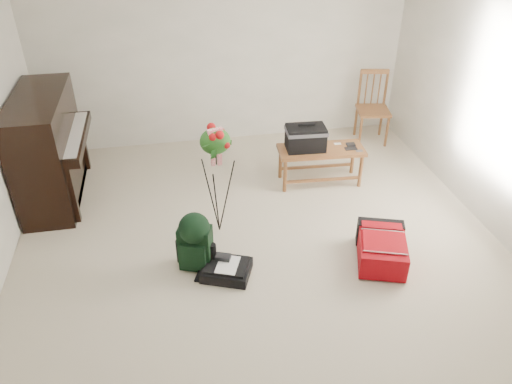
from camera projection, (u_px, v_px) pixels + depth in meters
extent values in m
cube|color=#C0B69A|center=(264.00, 256.00, 5.06)|extent=(5.00, 5.50, 0.01)
cube|color=white|center=(223.00, 53.00, 6.66)|extent=(5.00, 0.04, 2.50)
cube|color=black|center=(48.00, 149.00, 5.70)|extent=(0.55, 1.50, 1.25)
cube|color=black|center=(73.00, 138.00, 5.69)|extent=(0.28, 1.30, 0.10)
cube|color=white|center=(72.00, 134.00, 5.66)|extent=(0.22, 1.20, 0.02)
cube|color=black|center=(63.00, 191.00, 6.01)|extent=(0.45, 1.30, 0.10)
cube|color=brown|center=(321.00, 150.00, 6.05)|extent=(1.06, 0.48, 0.04)
cylinder|color=brown|center=(286.00, 177.00, 5.96)|extent=(0.05, 0.05, 0.43)
cylinder|color=brown|center=(280.00, 164.00, 6.23)|extent=(0.05, 0.05, 0.43)
cylinder|color=brown|center=(361.00, 170.00, 6.11)|extent=(0.05, 0.05, 0.43)
cylinder|color=brown|center=(351.00, 157.00, 6.38)|extent=(0.05, 0.05, 0.43)
cube|color=brown|center=(373.00, 111.00, 7.01)|extent=(0.50, 0.50, 0.04)
cylinder|color=brown|center=(363.00, 133.00, 6.96)|extent=(0.04, 0.04, 0.44)
cylinder|color=brown|center=(354.00, 122.00, 7.26)|extent=(0.04, 0.04, 0.44)
cylinder|color=brown|center=(388.00, 131.00, 7.02)|extent=(0.04, 0.04, 0.44)
cylinder|color=brown|center=(378.00, 120.00, 7.32)|extent=(0.04, 0.04, 0.44)
cube|color=brown|center=(373.00, 71.00, 6.89)|extent=(0.39, 0.11, 0.06)
cylinder|color=brown|center=(358.00, 89.00, 7.00)|extent=(0.04, 0.04, 0.54)
cylinder|color=brown|center=(383.00, 88.00, 7.05)|extent=(0.04, 0.04, 0.54)
cube|color=#A0060E|center=(381.00, 249.00, 4.93)|extent=(0.63, 0.77, 0.26)
cube|color=black|center=(372.00, 233.00, 5.14)|extent=(0.49, 0.29, 0.27)
cube|color=#A0060E|center=(385.00, 241.00, 4.82)|extent=(0.50, 0.49, 0.02)
cube|color=silver|center=(394.00, 253.00, 4.66)|extent=(0.40, 0.14, 0.01)
cube|color=black|center=(227.00, 270.00, 4.80)|extent=(0.55, 0.50, 0.11)
cube|color=black|center=(226.00, 265.00, 4.76)|extent=(0.48, 0.43, 0.03)
cube|color=white|center=(228.00, 264.00, 4.74)|extent=(0.28, 0.32, 0.01)
cube|color=black|center=(221.00, 258.00, 4.78)|extent=(0.17, 0.14, 0.04)
cube|color=black|center=(196.00, 247.00, 4.81)|extent=(0.36, 0.28, 0.46)
cube|color=black|center=(197.00, 257.00, 4.73)|extent=(0.25, 0.13, 0.27)
sphere|color=black|center=(194.00, 228.00, 4.69)|extent=(0.30, 0.30, 0.30)
cube|color=black|center=(188.00, 242.00, 4.89)|extent=(0.05, 0.04, 0.41)
cube|color=black|center=(202.00, 240.00, 4.91)|extent=(0.05, 0.04, 0.41)
cylinder|color=black|center=(216.00, 150.00, 4.91)|extent=(0.01, 0.01, 0.33)
ellipsoid|color=#245A1C|center=(215.00, 141.00, 4.86)|extent=(0.30, 0.22, 0.28)
cube|color=red|center=(215.00, 133.00, 4.79)|extent=(0.16, 0.08, 0.09)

